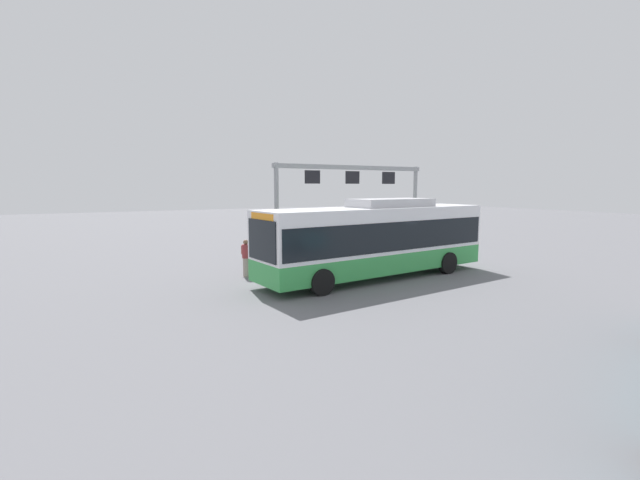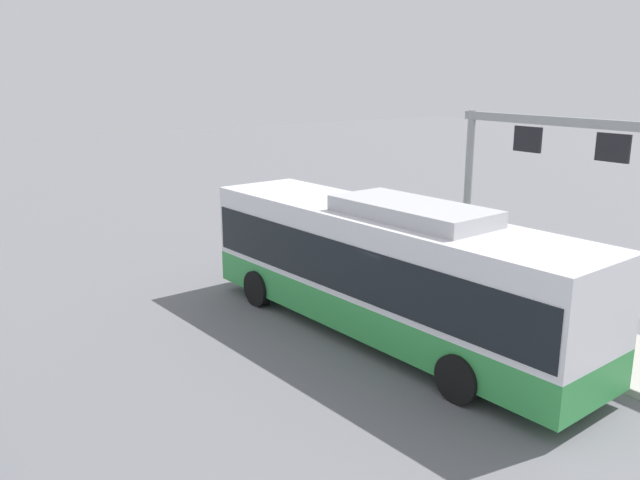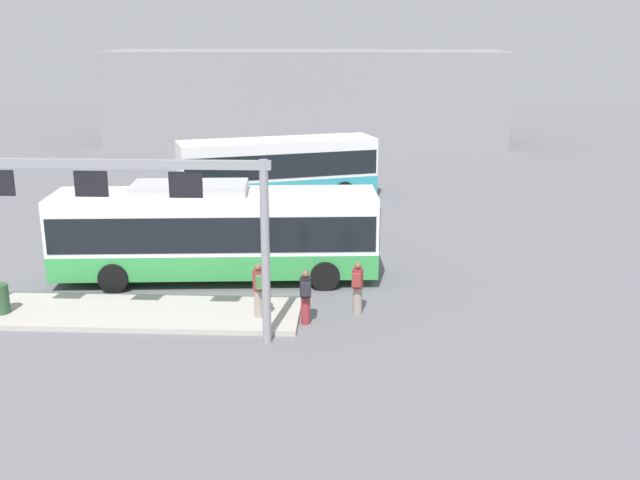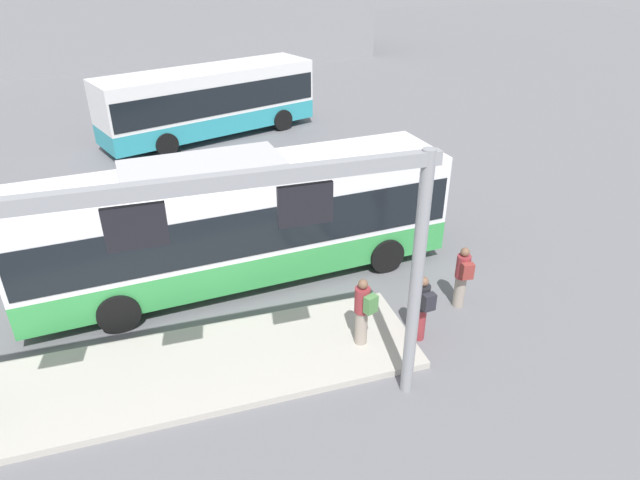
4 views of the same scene
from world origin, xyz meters
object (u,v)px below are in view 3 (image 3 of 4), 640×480
at_px(person_boarding, 358,287).
at_px(person_waiting_mid, 306,296).
at_px(trash_bin, 0,299).
at_px(bus_main, 216,230).
at_px(person_waiting_near, 259,289).
at_px(bus_background_left, 278,165).

bearing_deg(person_boarding, person_waiting_mid, 127.47).
relative_size(person_boarding, trash_bin, 1.86).
distance_m(bus_main, person_waiting_mid, 5.24).
relative_size(person_boarding, person_waiting_near, 1.00).
distance_m(person_waiting_near, trash_bin, 7.91).
xyz_separation_m(bus_main, person_boarding, (4.92, -3.02, -0.92)).
bearing_deg(person_boarding, bus_main, 66.23).
relative_size(bus_main, bus_background_left, 1.11).
bearing_deg(bus_main, bus_background_left, 81.50).
height_order(person_boarding, person_waiting_near, person_waiting_near).
xyz_separation_m(person_boarding, trash_bin, (-10.84, -0.86, -0.28)).
distance_m(person_boarding, person_waiting_mid, 1.77).
bearing_deg(person_boarding, person_waiting_near, 112.88).
height_order(person_waiting_near, person_waiting_mid, person_waiting_near).
xyz_separation_m(bus_main, bus_background_left, (0.83, 12.55, -0.03)).
bearing_deg(trash_bin, person_boarding, 4.56).
distance_m(bus_background_left, person_waiting_mid, 16.66).
xyz_separation_m(person_boarding, person_waiting_near, (-2.94, -0.79, 0.16)).
xyz_separation_m(bus_main, person_waiting_near, (1.98, -3.81, -0.76)).
xyz_separation_m(person_waiting_near, person_waiting_mid, (1.40, -0.08, -0.16)).
distance_m(person_waiting_mid, trash_bin, 9.31).
bearing_deg(trash_bin, person_waiting_near, 0.51).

